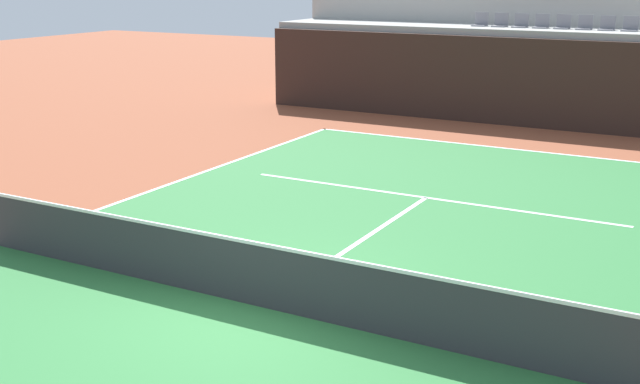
{
  "coord_description": "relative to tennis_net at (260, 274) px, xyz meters",
  "views": [
    {
      "loc": [
        5.74,
        -8.72,
        4.63
      ],
      "look_at": [
        -0.14,
        2.0,
        1.2
      ],
      "focal_mm": 44.4,
      "sensor_mm": 36.0,
      "label": 1
    }
  ],
  "objects": [
    {
      "name": "back_wall",
      "position": [
        0.0,
        15.37,
        0.83
      ],
      "size": [
        18.4,
        0.3,
        2.68
      ],
      "primitive_type": "cube",
      "color": "black",
      "rests_on": "ground_plane"
    },
    {
      "name": "stands_tier_upper",
      "position": [
        0.0,
        19.12,
        1.41
      ],
      "size": [
        18.4,
        2.4,
        3.83
      ],
      "primitive_type": "cube",
      "color": "#9E9E99",
      "rests_on": "ground_plane"
    },
    {
      "name": "baseline_far",
      "position": [
        0.0,
        11.95,
        -0.5
      ],
      "size": [
        11.0,
        0.1,
        0.0
      ],
      "primitive_type": "cube",
      "color": "white",
      "rests_on": "court_surface"
    },
    {
      "name": "stands_tier_lower",
      "position": [
        0.0,
        16.72,
        0.93
      ],
      "size": [
        18.4,
        2.4,
        2.89
      ],
      "primitive_type": "cube",
      "color": "#9E9E99",
      "rests_on": "ground_plane"
    },
    {
      "name": "centre_service_line",
      "position": [
        0.0,
        3.2,
        -0.5
      ],
      "size": [
        0.1,
        6.4,
        0.0
      ],
      "primitive_type": "cube",
      "color": "white",
      "rests_on": "court_surface"
    },
    {
      "name": "ground_plane",
      "position": [
        0.0,
        0.0,
        -0.51
      ],
      "size": [
        80.0,
        80.0,
        0.0
      ],
      "primitive_type": "plane",
      "color": "brown"
    },
    {
      "name": "court_surface",
      "position": [
        0.0,
        0.0,
        -0.5
      ],
      "size": [
        11.0,
        24.0,
        0.01
      ],
      "primitive_type": "cube",
      "color": "#2D7238",
      "rests_on": "ground_plane"
    },
    {
      "name": "service_line_far",
      "position": [
        0.0,
        6.4,
        -0.5
      ],
      "size": [
        8.26,
        0.1,
        0.0
      ],
      "primitive_type": "cube",
      "color": "white",
      "rests_on": "court_surface"
    },
    {
      "name": "seating_row_lower",
      "position": [
        0.0,
        16.81,
        2.5
      ],
      "size": [
        5.04,
        0.44,
        0.44
      ],
      "color": "slate",
      "rests_on": "stands_tier_lower"
    },
    {
      "name": "tennis_net",
      "position": [
        0.0,
        0.0,
        0.0
      ],
      "size": [
        11.08,
        0.08,
        1.07
      ],
      "color": "black",
      "rests_on": "court_surface"
    }
  ]
}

